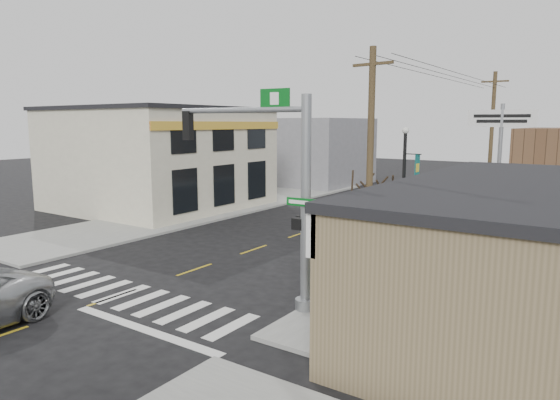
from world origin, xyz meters
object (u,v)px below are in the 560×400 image
Objects in this scene: lamp_post at (405,182)px; dance_center_sign at (501,138)px; fire_hydrant at (361,269)px; utility_pole_near at (370,175)px; bare_tree at (373,183)px; guide_sign at (430,225)px; traffic_signal_pole at (284,179)px; utility_pole_far at (491,145)px.

lamp_post is 6.78m from dance_center_sign.
fire_hydrant is 0.09× the size of utility_pole_near.
dance_center_sign reaches higher than bare_tree.
dance_center_sign is at bearing 90.88° from utility_pole_near.
guide_sign is at bearing 90.37° from utility_pole_near.
lamp_post is at bearing 89.15° from fire_hydrant.
utility_pole_near is at bearing 36.90° from traffic_signal_pole.
traffic_signal_pole is 2.75m from utility_pole_near.
guide_sign is 0.36× the size of utility_pole_near.
traffic_signal_pole is 2.36× the size of guide_sign.
traffic_signal_pole is 19.28m from utility_pole_far.
guide_sign is at bearing 81.97° from bare_tree.
guide_sign is 4.72m from bare_tree.
fire_hydrant is at bearing -94.39° from utility_pole_far.
utility_pole_near is (-1.50, -12.23, -0.93)m from dance_center_sign.
bare_tree is 0.56× the size of utility_pole_far.
traffic_signal_pole is 5.44m from fire_hydrant.
bare_tree is at bearing -119.11° from guide_sign.
lamp_post is 6.43m from utility_pole_near.
bare_tree is 0.41m from utility_pole_near.
guide_sign reaches higher than fire_hydrant.
utility_pole_far reaches higher than guide_sign.
fire_hydrant is 15.87m from utility_pole_far.
utility_pole_far reaches higher than dance_center_sign.
utility_pole_far is at bearing 95.31° from lamp_post.
guide_sign is 0.33× the size of utility_pole_far.
guide_sign is 0.51× the size of lamp_post.
utility_pole_far is (1.20, 15.28, 4.14)m from fire_hydrant.
lamp_post is 0.83× the size of dance_center_sign.
guide_sign is 13.17m from utility_pole_far.
guide_sign is 0.59× the size of bare_tree.
dance_center_sign is 12.09m from bare_tree.
utility_pole_far reaches higher than traffic_signal_pole.
guide_sign is 8.41m from dance_center_sign.
dance_center_sign is at bearing 82.84° from bare_tree.
utility_pole_far is at bearing 81.04° from traffic_signal_pole.
utility_pole_far is (2.12, 19.16, 0.44)m from traffic_signal_pole.
dance_center_sign is 5.42m from utility_pole_far.
utility_pole_near is 17.41m from utility_pole_far.
utility_pole_near reaches higher than traffic_signal_pole.
bare_tree reaches higher than guide_sign.
bare_tree is 17.12m from utility_pole_far.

